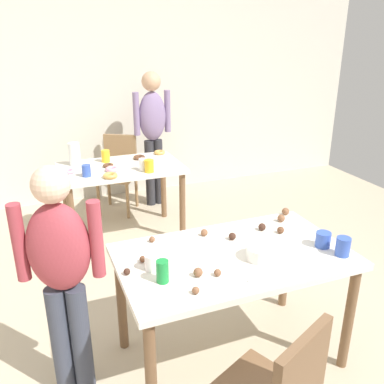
{
  "coord_description": "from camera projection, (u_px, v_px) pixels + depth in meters",
  "views": [
    {
      "loc": [
        -1.11,
        -1.85,
        1.96
      ],
      "look_at": [
        -0.1,
        0.69,
        0.9
      ],
      "focal_mm": 38.64,
      "sensor_mm": 36.0,
      "label": 1
    }
  ],
  "objects": [
    {
      "name": "soda_can",
      "position": [
        163.0,
        271.0,
        2.13
      ],
      "size": [
        0.07,
        0.07,
        0.12
      ],
      "primitive_type": "cylinder",
      "color": "#198438",
      "rests_on": "dining_table_near"
    },
    {
      "name": "donut_far_2",
      "position": [
        160.0,
        152.0,
        4.38
      ],
      "size": [
        0.12,
        0.12,
        0.03
      ],
      "primitive_type": "torus",
      "color": "gold",
      "rests_on": "dining_table_far"
    },
    {
      "name": "pitcher_far",
      "position": [
        75.0,
        154.0,
        3.99
      ],
      "size": [
        0.11,
        0.11,
        0.22
      ],
      "primitive_type": "cylinder",
      "color": "white",
      "rests_on": "dining_table_far"
    },
    {
      "name": "cake_ball_3",
      "position": [
        286.0,
        211.0,
        2.92
      ],
      "size": [
        0.05,
        0.05,
        0.05
      ],
      "primitive_type": "sphere",
      "color": "brown",
      "rests_on": "dining_table_near"
    },
    {
      "name": "cake_ball_9",
      "position": [
        196.0,
        290.0,
        2.04
      ],
      "size": [
        0.04,
        0.04,
        0.04
      ],
      "primitive_type": "sphere",
      "color": "brown",
      "rests_on": "dining_table_near"
    },
    {
      "name": "cup_far_2",
      "position": [
        149.0,
        166.0,
        3.8
      ],
      "size": [
        0.09,
        0.09,
        0.12
      ],
      "primitive_type": "cylinder",
      "color": "yellow",
      "rests_on": "dining_table_far"
    },
    {
      "name": "cup_far_1",
      "position": [
        143.0,
        164.0,
        3.86
      ],
      "size": [
        0.07,
        0.07,
        0.11
      ],
      "primitive_type": "cylinder",
      "color": "white",
      "rests_on": "dining_table_far"
    },
    {
      "name": "cup_near_2",
      "position": [
        323.0,
        240.0,
        2.48
      ],
      "size": [
        0.09,
        0.09,
        0.09
      ],
      "primitive_type": "cylinder",
      "color": "#3351B2",
      "rests_on": "dining_table_near"
    },
    {
      "name": "cake_ball_1",
      "position": [
        204.0,
        232.0,
        2.62
      ],
      "size": [
        0.05,
        0.05,
        0.05
      ],
      "primitive_type": "sphere",
      "color": "brown",
      "rests_on": "dining_table_near"
    },
    {
      "name": "cake_ball_5",
      "position": [
        281.0,
        230.0,
        2.65
      ],
      "size": [
        0.05,
        0.05,
        0.05
      ],
      "primitive_type": "sphere",
      "color": "brown",
      "rests_on": "dining_table_near"
    },
    {
      "name": "cake_ball_8",
      "position": [
        218.0,
        273.0,
        2.19
      ],
      "size": [
        0.04,
        0.04,
        0.04
      ],
      "primitive_type": "sphere",
      "color": "brown",
      "rests_on": "dining_table_near"
    },
    {
      "name": "cup_far_0",
      "position": [
        86.0,
        171.0,
        3.69
      ],
      "size": [
        0.08,
        0.08,
        0.11
      ],
      "primitive_type": "cylinder",
      "color": "#3351B2",
      "rests_on": "dining_table_far"
    },
    {
      "name": "fork_near",
      "position": [
        262.0,
        278.0,
        2.17
      ],
      "size": [
        0.17,
        0.02,
        0.01
      ],
      "primitive_type": "cube",
      "color": "silver",
      "rests_on": "dining_table_near"
    },
    {
      "name": "person_girl_near",
      "position": [
        62.0,
        269.0,
        2.14
      ],
      "size": [
        0.45,
        0.28,
        1.38
      ],
      "color": "#383D4C",
      "rests_on": "ground_plane"
    },
    {
      "name": "cake_ball_4",
      "position": [
        232.0,
        236.0,
        2.57
      ],
      "size": [
        0.05,
        0.05,
        0.05
      ],
      "primitive_type": "sphere",
      "color": "#3D2319",
      "rests_on": "dining_table_near"
    },
    {
      "name": "donut_far_3",
      "position": [
        69.0,
        171.0,
        3.79
      ],
      "size": [
        0.11,
        0.11,
        0.03
      ],
      "primitive_type": "torus",
      "color": "pink",
      "rests_on": "dining_table_far"
    },
    {
      "name": "dining_table_far",
      "position": [
        121.0,
        176.0,
        4.03
      ],
      "size": [
        1.17,
        0.73,
        0.75
      ],
      "color": "silver",
      "rests_on": "ground_plane"
    },
    {
      "name": "dining_table_near",
      "position": [
        233.0,
        267.0,
        2.45
      ],
      "size": [
        1.36,
        0.79,
        0.75
      ],
      "color": "silver",
      "rests_on": "ground_plane"
    },
    {
      "name": "mixing_bowl",
      "position": [
        262.0,
        253.0,
        2.35
      ],
      "size": [
        0.18,
        0.18,
        0.08
      ],
      "primitive_type": "cylinder",
      "color": "white",
      "rests_on": "dining_table_near"
    },
    {
      "name": "cake_ball_0",
      "position": [
        127.0,
        272.0,
        2.2
      ],
      "size": [
        0.04,
        0.04,
        0.04
      ],
      "primitive_type": "sphere",
      "color": "#3D2319",
      "rests_on": "dining_table_near"
    },
    {
      "name": "chair_far_table",
      "position": [
        119.0,
        169.0,
        4.74
      ],
      "size": [
        0.55,
        0.55,
        0.87
      ],
      "color": "olive",
      "rests_on": "ground_plane"
    },
    {
      "name": "ground_plane",
      "position": [
        245.0,
        354.0,
        2.69
      ],
      "size": [
        6.4,
        6.4,
        0.0
      ],
      "primitive_type": "plane",
      "color": "tan"
    },
    {
      "name": "cake_ball_6",
      "position": [
        143.0,
        259.0,
        2.32
      ],
      "size": [
        0.04,
        0.04,
        0.04
      ],
      "primitive_type": "sphere",
      "color": "brown",
      "rests_on": "dining_table_near"
    },
    {
      "name": "donut_far_0",
      "position": [
        139.0,
        157.0,
        4.21
      ],
      "size": [
        0.12,
        0.12,
        0.04
      ],
      "primitive_type": "torus",
      "color": "brown",
      "rests_on": "dining_table_far"
    },
    {
      "name": "cake_ball_2",
      "position": [
        281.0,
        218.0,
        2.82
      ],
      "size": [
        0.05,
        0.05,
        0.05
      ],
      "primitive_type": "sphere",
      "color": "brown",
      "rests_on": "dining_table_near"
    },
    {
      "name": "wall_back",
      "position": [
        123.0,
        91.0,
        4.99
      ],
      "size": [
        6.4,
        0.1,
        2.6
      ],
      "primitive_type": "cube",
      "color": "beige",
      "rests_on": "ground_plane"
    },
    {
      "name": "cake_ball_10",
      "position": [
        152.0,
        239.0,
        2.55
      ],
      "size": [
        0.04,
        0.04,
        0.04
      ],
      "primitive_type": "sphere",
      "color": "brown",
      "rests_on": "dining_table_near"
    },
    {
      "name": "cup_near_1",
      "position": [
        343.0,
        247.0,
        2.38
      ],
      "size": [
        0.08,
        0.08,
        0.11
      ],
      "primitive_type": "cylinder",
      "color": "#3351B2",
      "rests_on": "dining_table_near"
    },
    {
      "name": "cake_ball_11",
      "position": [
        262.0,
        227.0,
        2.69
      ],
      "size": [
        0.05,
        0.05,
        0.05
      ],
      "primitive_type": "sphere",
      "color": "#3D2319",
      "rests_on": "dining_table_near"
    },
    {
      "name": "person_adult_far",
      "position": [
        153.0,
        127.0,
        4.73
      ],
      "size": [
        0.45,
        0.23,
        1.56
      ],
      "color": "#28282D",
      "rests_on": "ground_plane"
    },
    {
      "name": "donut_far_5",
      "position": [
        108.0,
        165.0,
        3.96
      ],
      "size": [
        0.1,
        0.1,
        0.03
      ],
      "primitive_type": "torus",
      "color": "brown",
      "rests_on": "dining_table_far"
    },
    {
      "name": "donut_far_4",
      "position": [
        110.0,
        176.0,
        3.67
      ],
      "size": [
        0.13,
        0.13,
        0.04
      ],
      "primitive_type": "torus",
      "color": "gold",
      "rests_on": "dining_table_far"
    },
    {
      "name": "cup_near_0",
      "position": [
        152.0,
        262.0,
        2.24
      ],
      "size": [
        0.08,
        0.08,
        0.09
      ],
      "primitive_type": "cylinder",
      "color": "white",
      "rests_on": "dining_table_near"
    },
    {
      "name": "donut_far_1",
      "position": [
        112.0,
        169.0,
        3.85
      ],
      "size": [
        0.13,
        0.13,
        0.04
      ],
      "primitive_type": "torus",
      "color": "pink",
      "rests_on": "dining_table_far"
    },
    {
      "name": "cake_ball_7",
      "position": [
        198.0,
        272.0,
        2.18
      ],
      "size": [
        0.05,
        0.05,
        0.05
      ],
      "primitive_type": "sphere",
      "color": "brown",
      "rests_on": "dining_table_near"
    },
    {
      "name": "cup_far_3",
      "position": [
        106.0,
        156.0,
        4.1
      ],
      "size": [
        0.08,
        0.08,
        0.12
      ],
      "primitive_type": "cylinder",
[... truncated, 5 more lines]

